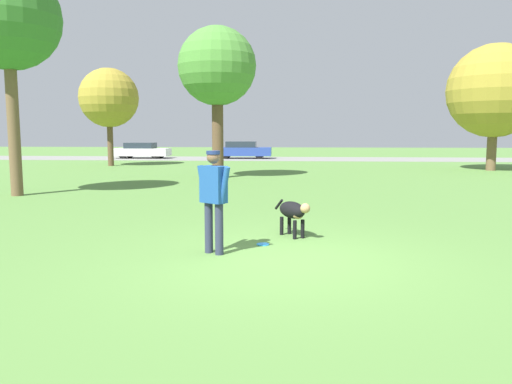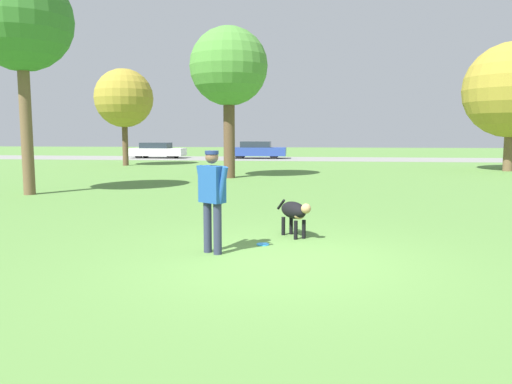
{
  "view_description": "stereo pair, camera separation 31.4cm",
  "coord_description": "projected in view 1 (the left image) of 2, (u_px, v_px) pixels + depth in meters",
  "views": [
    {
      "loc": [
        0.23,
        -7.29,
        1.89
      ],
      "look_at": [
        -0.45,
        1.02,
        0.9
      ],
      "focal_mm": 35.0,
      "sensor_mm": 36.0,
      "label": 1
    },
    {
      "loc": [
        0.54,
        -7.26,
        1.89
      ],
      "look_at": [
        -0.45,
        1.02,
        0.9
      ],
      "focal_mm": 35.0,
      "sensor_mm": 36.0,
      "label": 2
    }
  ],
  "objects": [
    {
      "name": "parked_car_blue",
      "position": [
        243.0,
        150.0,
        37.27
      ],
      "size": [
        4.28,
        1.82,
        1.28
      ],
      "rotation": [
        0.0,
        0.0,
        0.02
      ],
      "color": "#284293",
      "rests_on": "ground_plane"
    },
    {
      "name": "frisbee",
      "position": [
        263.0,
        244.0,
        8.47
      ],
      "size": [
        0.22,
        0.22,
        0.02
      ],
      "color": "#268CE5",
      "rests_on": "ground_plane"
    },
    {
      "name": "parked_car_white",
      "position": [
        142.0,
        151.0,
        37.56
      ],
      "size": [
        4.08,
        1.82,
        1.18
      ],
      "rotation": [
        0.0,
        0.0,
        0.0
      ],
      "color": "white",
      "rests_on": "ground_plane"
    },
    {
      "name": "tree_far_left",
      "position": [
        109.0,
        98.0,
        28.55
      ],
      "size": [
        3.38,
        3.38,
        5.6
      ],
      "color": "brown",
      "rests_on": "ground_plane"
    },
    {
      "name": "tree_far_right",
      "position": [
        495.0,
        91.0,
        24.95
      ],
      "size": [
        4.67,
        4.67,
        6.33
      ],
      "color": "brown",
      "rests_on": "ground_plane"
    },
    {
      "name": "person",
      "position": [
        214.0,
        194.0,
        7.75
      ],
      "size": [
        0.6,
        0.45,
        1.62
      ],
      "rotation": [
        0.0,
        0.0,
        -0.59
      ],
      "color": "#2D334C",
      "rests_on": "ground_plane"
    },
    {
      "name": "dog",
      "position": [
        293.0,
        211.0,
        9.07
      ],
      "size": [
        0.7,
        0.96,
        0.67
      ],
      "rotation": [
        0.0,
        0.0,
        5.3
      ],
      "color": "black",
      "rests_on": "ground_plane"
    },
    {
      "name": "ground_plane",
      "position": [
        280.0,
        260.0,
        7.46
      ],
      "size": [
        120.0,
        120.0,
        0.0
      ],
      "primitive_type": "plane",
      "color": "#56843D"
    },
    {
      "name": "far_road_strip",
      "position": [
        293.0,
        159.0,
        36.73
      ],
      "size": [
        120.0,
        6.0,
        0.01
      ],
      "color": "gray",
      "rests_on": "ground_plane"
    },
    {
      "name": "tree_mid_center",
      "position": [
        217.0,
        68.0,
        20.6
      ],
      "size": [
        3.24,
        3.24,
        6.27
      ],
      "color": "brown",
      "rests_on": "ground_plane"
    },
    {
      "name": "tree_near_left",
      "position": [
        8.0,
        19.0,
        14.54
      ],
      "size": [
        3.06,
        3.06,
        6.79
      ],
      "color": "brown",
      "rests_on": "ground_plane"
    }
  ]
}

